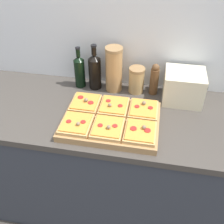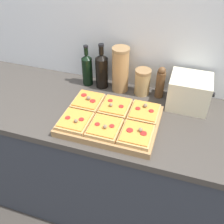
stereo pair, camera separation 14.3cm
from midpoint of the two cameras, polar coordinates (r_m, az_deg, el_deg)
The scene contains 15 objects.
wall_back at distance 1.66m, azimuth 5.38°, elevation 16.80°, with size 6.00×0.06×2.50m.
kitchen_counter at distance 1.86m, azimuth 1.27°, elevation -10.77°, with size 2.63×0.67×0.91m.
cutting_board at distance 1.44m, azimuth 2.49°, elevation -2.06°, with size 0.52×0.39×0.04m, color #A37A4C.
pizza_slice_back_left at distance 1.52m, azimuth -2.59°, elevation 2.35°, with size 0.16×0.18×0.05m.
pizza_slice_back_center at distance 1.48m, azimuth 3.50°, elevation 1.15°, with size 0.16×0.18×0.05m.
pizza_slice_back_right at distance 1.46m, azimuth 9.85°, elevation -0.09°, with size 0.16×0.18×0.05m.
pizza_slice_front_left at distance 1.39m, azimuth -5.18°, elevation -2.02°, with size 0.16×0.18×0.05m.
pizza_slice_front_center at distance 1.35m, azimuth 1.44°, elevation -3.46°, with size 0.16×0.18×0.05m.
pizza_slice_front_right at distance 1.32m, azimuth 8.44°, elevation -4.92°, with size 0.16×0.18×0.05m.
olive_oil_bottle at distance 1.72m, azimuth -3.02°, elevation 9.28°, with size 0.07×0.07×0.27m.
wine_bottle at distance 1.68m, azimuth 0.22°, elevation 9.07°, with size 0.08×0.08×0.30m.
grain_jar_tall at distance 1.64m, azimuth 4.37°, elevation 9.11°, with size 0.11×0.11×0.29m.
grain_jar_short at distance 1.65m, azimuth 9.14°, elevation 6.41°, with size 0.10×0.10×0.17m.
pepper_mill at distance 1.64m, azimuth 12.98°, elevation 6.19°, with size 0.05×0.05×0.21m.
toaster_oven at distance 1.61m, azimuth 18.93°, elevation 4.05°, with size 0.26×0.21×0.19m.
Camera 2 is at (0.40, -0.81, 1.88)m, focal length 42.00 mm.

